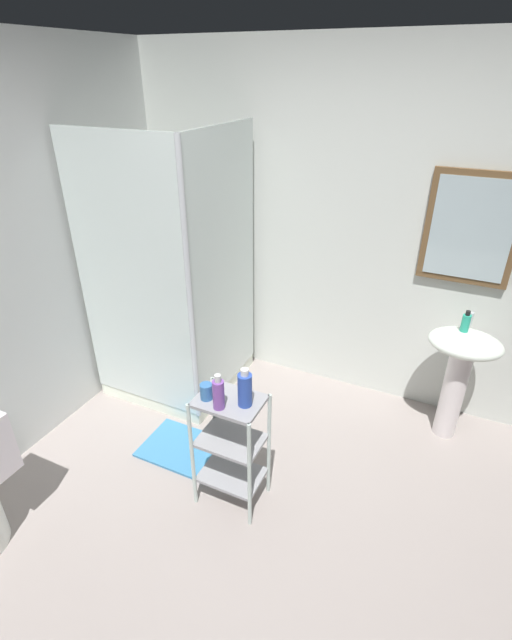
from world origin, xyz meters
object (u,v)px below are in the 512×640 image
object	(u,v)px
hand_soap_bottle	(466,322)
bath_mat	(186,449)
shampoo_bottle_blue	(245,389)
storage_cart	(231,442)
shower_stall	(181,338)
rinse_cup	(206,391)
conditioner_bottle_purple	(218,394)
pedestal_sink	(460,365)

from	to	relation	value
hand_soap_bottle	bath_mat	distance (m)	2.02
shampoo_bottle_blue	hand_soap_bottle	bearing A→B (deg)	50.25
storage_cart	shampoo_bottle_blue	distance (m)	0.41
shower_stall	rinse_cup	distance (m)	1.18
hand_soap_bottle	shower_stall	bearing A→B (deg)	-169.12
conditioner_bottle_purple	rinse_cup	distance (m)	0.11
pedestal_sink	rinse_cup	world-z (taller)	rinse_cup
hand_soap_bottle	rinse_cup	distance (m)	1.71
storage_cart	conditioner_bottle_purple	distance (m)	0.40
hand_soap_bottle	shampoo_bottle_blue	world-z (taller)	shampoo_bottle_blue
hand_soap_bottle	bath_mat	bearing A→B (deg)	-147.49
storage_cart	pedestal_sink	bearing A→B (deg)	46.03
bath_mat	shower_stall	bearing A→B (deg)	123.65
storage_cart	shower_stall	bearing A→B (deg)	136.97
conditioner_bottle_purple	shower_stall	bearing A→B (deg)	133.69
shampoo_bottle_blue	rinse_cup	world-z (taller)	shampoo_bottle_blue
hand_soap_bottle	shampoo_bottle_blue	xyz separation A→B (m)	(-0.98, -1.18, -0.03)
rinse_cup	hand_soap_bottle	bearing A→B (deg)	45.75
pedestal_sink	rinse_cup	size ratio (longest dim) A/B	8.89
bath_mat	hand_soap_bottle	bearing A→B (deg)	32.51
bath_mat	conditioner_bottle_purple	bearing A→B (deg)	-32.30
storage_cart	conditioner_bottle_purple	xyz separation A→B (m)	(-0.02, -0.08, 0.39)
shower_stall	shampoo_bottle_blue	xyz separation A→B (m)	(0.96, -0.81, 0.38)
storage_cart	shampoo_bottle_blue	bearing A→B (deg)	-0.12
hand_soap_bottle	shampoo_bottle_blue	distance (m)	1.54
shower_stall	shampoo_bottle_blue	size ratio (longest dim) A/B	8.90
shower_stall	storage_cart	xyz separation A→B (m)	(0.87, -0.81, -0.03)
rinse_cup	bath_mat	distance (m)	0.88
pedestal_sink	conditioner_bottle_purple	bearing A→B (deg)	-132.48
conditioner_bottle_purple	storage_cart	bearing A→B (deg)	77.94
shower_stall	hand_soap_bottle	xyz separation A→B (m)	(1.94, 0.37, 0.41)
shampoo_bottle_blue	conditioner_bottle_purple	bearing A→B (deg)	-144.37
shower_stall	pedestal_sink	size ratio (longest dim) A/B	2.47
pedestal_sink	hand_soap_bottle	distance (m)	0.30
shampoo_bottle_blue	rinse_cup	bearing A→B (deg)	-168.70
bath_mat	storage_cart	bearing A→B (deg)	-23.52
shower_stall	rinse_cup	xyz separation A→B (m)	(0.75, -0.85, 0.32)
pedestal_sink	rinse_cup	distance (m)	1.71
hand_soap_bottle	conditioner_bottle_purple	distance (m)	1.67
storage_cart	conditioner_bottle_purple	size ratio (longest dim) A/B	3.59
shower_stall	hand_soap_bottle	size ratio (longest dim) A/B	13.82
pedestal_sink	rinse_cup	bearing A→B (deg)	-135.77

